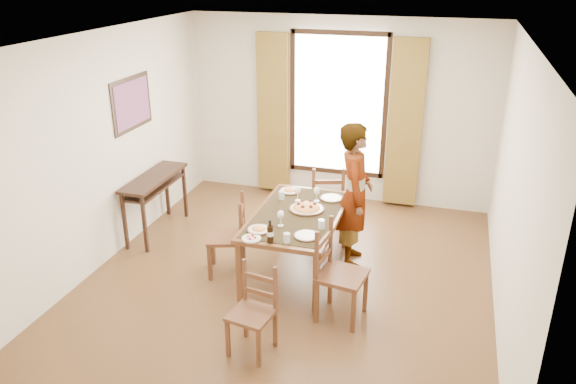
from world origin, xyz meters
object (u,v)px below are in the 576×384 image
(pasta_platter, at_px, (307,206))
(console_table, at_px, (154,185))
(man, at_px, (355,195))
(dining_table, at_px, (297,219))

(pasta_platter, bearing_deg, console_table, 170.66)
(man, distance_m, pasta_platter, 0.59)
(console_table, relative_size, pasta_platter, 3.00)
(console_table, distance_m, man, 2.65)
(dining_table, relative_size, pasta_platter, 4.08)
(dining_table, bearing_deg, man, 37.97)
(console_table, relative_size, dining_table, 0.74)
(dining_table, bearing_deg, pasta_platter, 57.63)
(man, height_order, pasta_platter, man)
(pasta_platter, bearing_deg, dining_table, -122.37)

